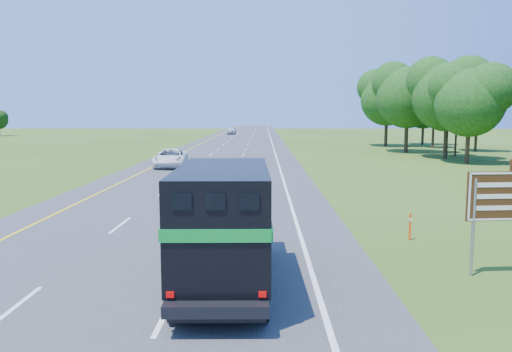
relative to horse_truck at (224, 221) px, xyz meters
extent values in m
plane|color=#324B14|center=(-3.04, -3.95, -1.77)|extent=(300.00, 300.00, 0.00)
cube|color=#38383A|center=(-3.04, 46.05, -1.75)|extent=(15.00, 260.00, 0.04)
cube|color=yellow|center=(-8.54, 46.05, -1.73)|extent=(0.15, 260.00, 0.01)
cube|color=white|center=(2.46, 46.05, -1.73)|extent=(0.15, 260.00, 0.01)
cylinder|color=black|center=(-1.02, 2.93, -1.23)|extent=(0.34, 1.01, 1.00)
cylinder|color=black|center=(0.88, 2.98, -1.23)|extent=(0.34, 1.01, 1.00)
cylinder|color=black|center=(-0.92, -1.43, -1.23)|extent=(0.34, 1.01, 1.00)
cylinder|color=black|center=(0.99, -1.38, -1.23)|extent=(0.34, 1.01, 1.00)
cylinder|color=black|center=(-0.89, -2.52, -1.23)|extent=(0.34, 1.01, 1.00)
cylinder|color=black|center=(1.01, -2.47, -1.23)|extent=(0.34, 1.01, 1.00)
cube|color=black|center=(0.00, 0.05, -1.12)|extent=(2.35, 7.32, 0.25)
cube|color=black|center=(-0.07, 2.86, -0.13)|extent=(2.26, 1.69, 1.73)
cube|color=black|center=(-0.09, 3.70, 0.32)|extent=(2.00, 0.10, 0.55)
cube|color=black|center=(0.01, -0.59, 0.26)|extent=(2.40, 5.32, 2.50)
cube|color=#078D2C|center=(0.08, -3.24, 0.38)|extent=(2.27, 0.09, 0.27)
cube|color=#078D2C|center=(-1.14, -0.61, 0.38)|extent=(0.16, 5.27, 0.27)
cube|color=#078D2C|center=(1.17, -0.56, 0.38)|extent=(0.16, 5.27, 0.27)
cube|color=black|center=(-0.60, -3.26, 1.10)|extent=(0.41, 0.05, 0.36)
cube|color=black|center=(0.08, -3.24, 1.10)|extent=(0.41, 0.05, 0.36)
cube|color=black|center=(0.76, -3.22, 1.10)|extent=(0.41, 0.05, 0.36)
cube|color=black|center=(0.07, -3.13, -1.46)|extent=(2.09, 0.16, 0.09)
cube|color=#B20505|center=(-0.88, -3.26, -0.86)|extent=(0.16, 0.04, 0.13)
cube|color=#B20505|center=(1.03, -3.22, -0.86)|extent=(0.16, 0.04, 0.13)
imported|color=white|center=(-6.95, 29.72, -0.94)|extent=(3.02, 5.86, 1.58)
imported|color=silver|center=(-6.13, 99.86, -0.92)|extent=(2.01, 4.81, 1.63)
cylinder|color=gray|center=(7.00, 0.79, -0.36)|extent=(0.09, 0.09, 2.83)
cube|color=#40210D|center=(7.75, 0.86, 0.54)|extent=(1.98, 0.25, 1.41)
cube|color=white|center=(7.75, 0.83, 0.54)|extent=(1.88, 0.19, 1.36)
cube|color=#FF420D|center=(6.44, 4.88, -1.27)|extent=(0.07, 0.04, 1.00)
cube|color=white|center=(6.44, 4.88, -1.00)|extent=(0.08, 0.05, 0.11)
camera|label=1|loc=(1.04, -13.14, 2.85)|focal=35.00mm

